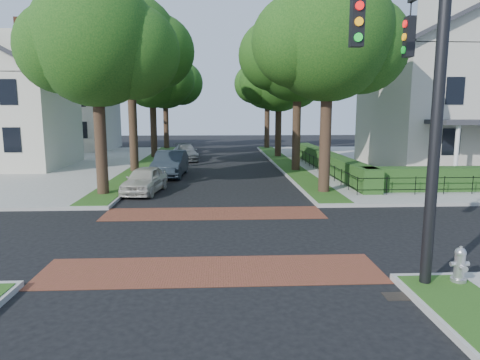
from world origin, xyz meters
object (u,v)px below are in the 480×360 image
(traffic_signal, at_px, (426,88))
(fire_hydrant, at_px, (460,265))
(parked_car_rear, at_px, (186,152))
(parked_car_front, at_px, (145,180))
(parked_car_middle, at_px, (170,164))

(traffic_signal, bearing_deg, fire_hydrant, -10.68)
(parked_car_rear, xyz_separation_m, fire_hydrant, (8.55, -27.09, -0.10))
(traffic_signal, height_order, parked_car_front, traffic_signal)
(traffic_signal, bearing_deg, parked_car_front, 124.73)
(traffic_signal, height_order, parked_car_rear, traffic_signal)
(parked_car_front, bearing_deg, fire_hydrant, -44.61)
(traffic_signal, distance_m, parked_car_front, 15.43)
(parked_car_front, relative_size, parked_car_rear, 0.87)
(parked_car_middle, xyz_separation_m, fire_hydrant, (8.82, -18.00, -0.25))
(parked_car_front, relative_size, fire_hydrant, 4.52)
(traffic_signal, relative_size, parked_car_rear, 1.73)
(parked_car_front, height_order, fire_hydrant, parked_car_front)
(fire_hydrant, bearing_deg, parked_car_front, 126.54)
(traffic_signal, relative_size, parked_car_middle, 1.59)
(parked_car_front, bearing_deg, parked_car_middle, 90.90)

